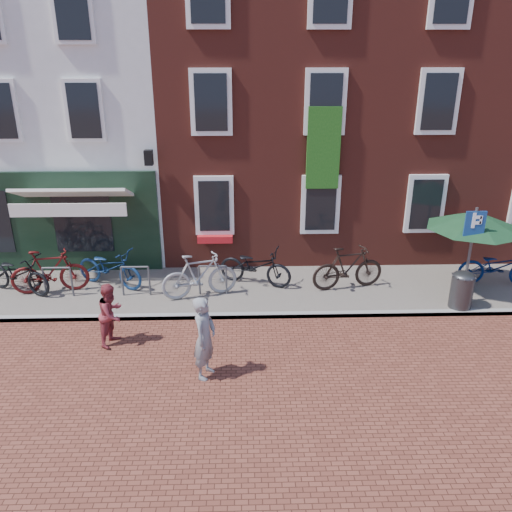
{
  "coord_description": "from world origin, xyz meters",
  "views": [
    {
      "loc": [
        1.27,
        -11.08,
        6.14
      ],
      "look_at": [
        1.61,
        0.72,
        1.36
      ],
      "focal_mm": 36.3,
      "sensor_mm": 36.0,
      "label": 1
    }
  ],
  "objects_px": {
    "boy": "(111,314)",
    "bicycle_1": "(49,271)",
    "bicycle_6": "(497,266)",
    "bicycle_3": "(199,275)",
    "parking_sign": "(472,240)",
    "bicycle_4": "(255,266)",
    "bicycle_5": "(348,268)",
    "parasol": "(476,217)",
    "bicycle_0": "(18,273)",
    "woman": "(205,338)",
    "bicycle_2": "(110,267)",
    "litter_bin": "(462,288)"
  },
  "relations": [
    {
      "from": "boy",
      "to": "bicycle_1",
      "type": "xyz_separation_m",
      "value": [
        -2.17,
        2.43,
        -0.02
      ]
    },
    {
      "from": "bicycle_6",
      "to": "bicycle_3",
      "type": "bearing_deg",
      "value": 101.36
    },
    {
      "from": "parking_sign",
      "to": "bicycle_1",
      "type": "xyz_separation_m",
      "value": [
        -10.64,
        0.9,
        -1.09
      ]
    },
    {
      "from": "bicycle_4",
      "to": "bicycle_5",
      "type": "relative_size",
      "value": 1.03
    },
    {
      "from": "parasol",
      "to": "bicycle_0",
      "type": "xyz_separation_m",
      "value": [
        -11.85,
        0.18,
        -1.5
      ]
    },
    {
      "from": "parasol",
      "to": "bicycle_0",
      "type": "relative_size",
      "value": 1.2
    },
    {
      "from": "woman",
      "to": "bicycle_2",
      "type": "distance_m",
      "value": 4.98
    },
    {
      "from": "bicycle_1",
      "to": "bicycle_2",
      "type": "xyz_separation_m",
      "value": [
        1.47,
        0.36,
        -0.06
      ]
    },
    {
      "from": "parasol",
      "to": "boy",
      "type": "relative_size",
      "value": 1.71
    },
    {
      "from": "bicycle_5",
      "to": "bicycle_3",
      "type": "bearing_deg",
      "value": 83.67
    },
    {
      "from": "boy",
      "to": "bicycle_5",
      "type": "distance_m",
      "value": 6.19
    },
    {
      "from": "parking_sign",
      "to": "bicycle_5",
      "type": "bearing_deg",
      "value": 161.68
    },
    {
      "from": "parking_sign",
      "to": "bicycle_1",
      "type": "bearing_deg",
      "value": 175.16
    },
    {
      "from": "woman",
      "to": "bicycle_1",
      "type": "distance_m",
      "value": 5.7
    },
    {
      "from": "parasol",
      "to": "bicycle_1",
      "type": "distance_m",
      "value": 11.1
    },
    {
      "from": "parking_sign",
      "to": "bicycle_2",
      "type": "bearing_deg",
      "value": 172.15
    },
    {
      "from": "parking_sign",
      "to": "bicycle_4",
      "type": "bearing_deg",
      "value": 166.52
    },
    {
      "from": "bicycle_1",
      "to": "boy",
      "type": "bearing_deg",
      "value": -148.27
    },
    {
      "from": "boy",
      "to": "bicycle_0",
      "type": "xyz_separation_m",
      "value": [
        -3.02,
        2.46,
        -0.08
      ]
    },
    {
      "from": "woman",
      "to": "bicycle_0",
      "type": "bearing_deg",
      "value": 73.11
    },
    {
      "from": "bicycle_4",
      "to": "bicycle_6",
      "type": "height_order",
      "value": "same"
    },
    {
      "from": "bicycle_0",
      "to": "parasol",
      "type": "bearing_deg",
      "value": -68.01
    },
    {
      "from": "parasol",
      "to": "bicycle_6",
      "type": "relative_size",
      "value": 1.2
    },
    {
      "from": "bicycle_3",
      "to": "litter_bin",
      "type": "bearing_deg",
      "value": -113.39
    },
    {
      "from": "litter_bin",
      "to": "bicycle_2",
      "type": "relative_size",
      "value": 0.5
    },
    {
      "from": "boy",
      "to": "bicycle_1",
      "type": "distance_m",
      "value": 3.26
    },
    {
      "from": "litter_bin",
      "to": "bicycle_6",
      "type": "relative_size",
      "value": 0.5
    },
    {
      "from": "boy",
      "to": "bicycle_2",
      "type": "distance_m",
      "value": 2.88
    },
    {
      "from": "bicycle_6",
      "to": "bicycle_5",
      "type": "bearing_deg",
      "value": 99.29
    },
    {
      "from": "parasol",
      "to": "boy",
      "type": "xyz_separation_m",
      "value": [
        -8.83,
        -2.28,
        -1.42
      ]
    },
    {
      "from": "boy",
      "to": "bicycle_4",
      "type": "bearing_deg",
      "value": -29.49
    },
    {
      "from": "bicycle_2",
      "to": "bicycle_0",
      "type": "bearing_deg",
      "value": 123.03
    },
    {
      "from": "boy",
      "to": "bicycle_5",
      "type": "xyz_separation_m",
      "value": [
        5.69,
        2.45,
        -0.02
      ]
    },
    {
      "from": "woman",
      "to": "bicycle_0",
      "type": "relative_size",
      "value": 0.85
    },
    {
      "from": "woman",
      "to": "bicycle_0",
      "type": "xyz_separation_m",
      "value": [
        -5.14,
        3.77,
        -0.23
      ]
    },
    {
      "from": "parking_sign",
      "to": "bicycle_1",
      "type": "distance_m",
      "value": 10.73
    },
    {
      "from": "parasol",
      "to": "bicycle_5",
      "type": "xyz_separation_m",
      "value": [
        -3.14,
        0.17,
        -1.44
      ]
    },
    {
      "from": "bicycle_4",
      "to": "woman",
      "type": "bearing_deg",
      "value": -173.8
    },
    {
      "from": "parking_sign",
      "to": "bicycle_5",
      "type": "xyz_separation_m",
      "value": [
        -2.78,
        0.92,
        -1.09
      ]
    },
    {
      "from": "bicycle_1",
      "to": "bicycle_4",
      "type": "bearing_deg",
      "value": -96.29
    },
    {
      "from": "bicycle_1",
      "to": "bicycle_5",
      "type": "height_order",
      "value": "same"
    },
    {
      "from": "woman",
      "to": "boy",
      "type": "xyz_separation_m",
      "value": [
        -2.13,
        1.3,
        -0.15
      ]
    },
    {
      "from": "litter_bin",
      "to": "boy",
      "type": "height_order",
      "value": "boy"
    },
    {
      "from": "boy",
      "to": "bicycle_5",
      "type": "height_order",
      "value": "boy"
    },
    {
      "from": "woman",
      "to": "bicycle_1",
      "type": "bearing_deg",
      "value": 68.34
    },
    {
      "from": "litter_bin",
      "to": "parasol",
      "type": "distance_m",
      "value": 1.89
    },
    {
      "from": "woman",
      "to": "bicycle_4",
      "type": "distance_m",
      "value": 4.24
    },
    {
      "from": "parking_sign",
      "to": "bicycle_0",
      "type": "height_order",
      "value": "parking_sign"
    },
    {
      "from": "parking_sign",
      "to": "woman",
      "type": "relative_size",
      "value": 1.45
    },
    {
      "from": "boy",
      "to": "bicycle_2",
      "type": "bearing_deg",
      "value": 33.81
    }
  ]
}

